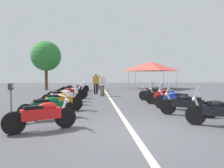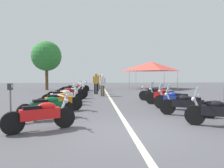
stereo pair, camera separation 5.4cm
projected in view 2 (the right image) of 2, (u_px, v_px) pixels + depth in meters
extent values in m
plane|color=#4C4C51|center=(131.00, 132.00, 5.90)|extent=(80.00, 80.00, 0.00)
cube|color=beige|center=(111.00, 100.00, 13.62)|extent=(29.62, 0.16, 0.01)
cylinder|color=black|center=(65.00, 118.00, 6.38)|extent=(0.40, 0.61, 0.61)
cylinder|color=black|center=(12.00, 123.00, 5.64)|extent=(0.40, 0.61, 0.61)
cube|color=red|center=(40.00, 114.00, 6.00)|extent=(0.74, 1.09, 0.30)
ellipsoid|color=red|center=(46.00, 106.00, 6.09)|extent=(0.47, 0.58, 0.22)
cube|color=black|center=(32.00, 108.00, 5.88)|extent=(0.45, 0.55, 0.12)
cylinder|color=silver|center=(63.00, 108.00, 6.33)|extent=(0.19, 0.29, 0.58)
cylinder|color=silver|center=(61.00, 96.00, 6.30)|extent=(0.57, 0.32, 0.04)
sphere|color=silver|center=(66.00, 101.00, 6.38)|extent=(0.14, 0.14, 0.14)
cylinder|color=silver|center=(23.00, 124.00, 5.94)|extent=(0.32, 0.53, 0.08)
cylinder|color=black|center=(66.00, 109.00, 7.98)|extent=(0.41, 0.60, 0.60)
cylinder|color=black|center=(25.00, 113.00, 7.21)|extent=(0.41, 0.60, 0.60)
cube|color=#0C592D|center=(47.00, 106.00, 7.59)|extent=(0.76, 1.09, 0.30)
ellipsoid|color=#0C592D|center=(52.00, 100.00, 7.68)|extent=(0.48, 0.58, 0.22)
cube|color=black|center=(40.00, 101.00, 7.47)|extent=(0.46, 0.55, 0.12)
cylinder|color=silver|center=(64.00, 101.00, 7.94)|extent=(0.20, 0.29, 0.58)
cylinder|color=silver|center=(63.00, 92.00, 7.90)|extent=(0.57, 0.33, 0.04)
sphere|color=silver|center=(67.00, 96.00, 7.99)|extent=(0.14, 0.14, 0.14)
cylinder|color=silver|center=(33.00, 114.00, 7.52)|extent=(0.33, 0.52, 0.08)
cylinder|color=black|center=(75.00, 103.00, 9.59)|extent=(0.34, 0.62, 0.61)
cylinder|color=black|center=(41.00, 105.00, 8.97)|extent=(0.34, 0.62, 0.61)
cube|color=orange|center=(59.00, 100.00, 9.27)|extent=(0.65, 1.16, 0.30)
ellipsoid|color=orange|center=(63.00, 96.00, 9.34)|extent=(0.42, 0.58, 0.22)
cube|color=black|center=(53.00, 96.00, 9.17)|extent=(0.41, 0.54, 0.12)
cylinder|color=silver|center=(74.00, 97.00, 9.55)|extent=(0.17, 0.30, 0.58)
cylinder|color=silver|center=(73.00, 89.00, 9.52)|extent=(0.60, 0.25, 0.04)
sphere|color=silver|center=(76.00, 92.00, 9.59)|extent=(0.14, 0.14, 0.14)
cylinder|color=silver|center=(47.00, 107.00, 9.26)|extent=(0.27, 0.54, 0.08)
cube|color=silver|center=(75.00, 87.00, 9.55)|extent=(0.38, 0.24, 0.32)
cylinder|color=black|center=(76.00, 99.00, 11.38)|extent=(0.37, 0.63, 0.63)
cylinder|color=black|center=(47.00, 100.00, 10.71)|extent=(0.37, 0.63, 0.63)
cube|color=white|center=(62.00, 96.00, 11.04)|extent=(0.69, 1.14, 0.30)
ellipsoid|color=white|center=(65.00, 92.00, 11.11)|extent=(0.44, 0.58, 0.22)
cube|color=black|center=(58.00, 93.00, 10.93)|extent=(0.42, 0.54, 0.12)
cylinder|color=silver|center=(75.00, 93.00, 11.34)|extent=(0.18, 0.29, 0.58)
cylinder|color=silver|center=(74.00, 87.00, 11.30)|extent=(0.59, 0.27, 0.04)
sphere|color=silver|center=(77.00, 90.00, 11.38)|extent=(0.14, 0.14, 0.14)
cylinder|color=silver|center=(53.00, 102.00, 11.01)|extent=(0.28, 0.54, 0.08)
cylinder|color=black|center=(78.00, 96.00, 12.77)|extent=(0.33, 0.66, 0.65)
cylinder|color=black|center=(52.00, 97.00, 12.19)|extent=(0.33, 0.66, 0.65)
cube|color=maroon|center=(65.00, 94.00, 12.47)|extent=(0.62, 1.19, 0.30)
ellipsoid|color=maroon|center=(68.00, 90.00, 12.53)|extent=(0.41, 0.57, 0.22)
cube|color=black|center=(61.00, 91.00, 12.38)|extent=(0.39, 0.54, 0.12)
cylinder|color=silver|center=(77.00, 91.00, 12.73)|extent=(0.16, 0.30, 0.58)
cylinder|color=silver|center=(76.00, 85.00, 12.70)|extent=(0.60, 0.23, 0.04)
sphere|color=silver|center=(79.00, 88.00, 12.77)|extent=(0.14, 0.14, 0.14)
cylinder|color=silver|center=(57.00, 98.00, 12.48)|extent=(0.24, 0.55, 0.08)
cylinder|color=black|center=(83.00, 94.00, 14.47)|extent=(0.37, 0.66, 0.66)
cylinder|color=black|center=(61.00, 95.00, 13.81)|extent=(0.37, 0.66, 0.66)
cube|color=black|center=(72.00, 91.00, 14.14)|extent=(0.68, 1.17, 0.30)
ellipsoid|color=black|center=(75.00, 88.00, 14.21)|extent=(0.43, 0.58, 0.22)
cube|color=black|center=(69.00, 89.00, 14.03)|extent=(0.42, 0.54, 0.12)
cylinder|color=silver|center=(82.00, 89.00, 14.44)|extent=(0.17, 0.30, 0.58)
cylinder|color=silver|center=(81.00, 84.00, 14.40)|extent=(0.59, 0.27, 0.04)
sphere|color=silver|center=(84.00, 86.00, 14.48)|extent=(0.14, 0.14, 0.14)
cylinder|color=silver|center=(65.00, 96.00, 14.11)|extent=(0.28, 0.54, 0.08)
cylinder|color=black|center=(81.00, 92.00, 16.36)|extent=(0.44, 0.65, 0.66)
cylinder|color=black|center=(62.00, 92.00, 15.57)|extent=(0.44, 0.65, 0.66)
cube|color=black|center=(72.00, 90.00, 15.96)|extent=(0.77, 1.11, 0.30)
ellipsoid|color=black|center=(74.00, 87.00, 16.04)|extent=(0.48, 0.58, 0.22)
cube|color=black|center=(69.00, 87.00, 15.83)|extent=(0.46, 0.55, 0.12)
cylinder|color=silver|center=(80.00, 88.00, 16.31)|extent=(0.20, 0.29, 0.58)
cylinder|color=silver|center=(79.00, 83.00, 16.28)|extent=(0.56, 0.33, 0.04)
sphere|color=silver|center=(81.00, 85.00, 16.36)|extent=(0.14, 0.14, 0.14)
cylinder|color=silver|center=(65.00, 93.00, 15.88)|extent=(0.33, 0.52, 0.08)
cube|color=silver|center=(80.00, 82.00, 16.32)|extent=(0.37, 0.28, 0.32)
cylinder|color=black|center=(83.00, 90.00, 17.80)|extent=(0.32, 0.67, 0.65)
cylinder|color=black|center=(64.00, 91.00, 17.25)|extent=(0.32, 0.67, 0.65)
cube|color=red|center=(74.00, 88.00, 17.52)|extent=(0.61, 1.20, 0.30)
ellipsoid|color=red|center=(76.00, 86.00, 17.58)|extent=(0.40, 0.57, 0.22)
cube|color=black|center=(71.00, 86.00, 17.43)|extent=(0.39, 0.53, 0.12)
cylinder|color=silver|center=(82.00, 87.00, 17.77)|extent=(0.15, 0.30, 0.58)
cylinder|color=silver|center=(82.00, 82.00, 17.74)|extent=(0.61, 0.22, 0.04)
sphere|color=silver|center=(84.00, 84.00, 17.80)|extent=(0.14, 0.14, 0.14)
cylinder|color=silver|center=(68.00, 92.00, 17.53)|extent=(0.24, 0.55, 0.08)
cylinder|color=black|center=(86.00, 89.00, 19.63)|extent=(0.45, 0.66, 0.67)
cylinder|color=black|center=(71.00, 89.00, 18.86)|extent=(0.45, 0.66, 0.67)
cube|color=white|center=(79.00, 87.00, 19.24)|extent=(0.76, 1.07, 0.30)
ellipsoid|color=white|center=(81.00, 85.00, 19.33)|extent=(0.48, 0.58, 0.22)
cube|color=black|center=(76.00, 85.00, 19.11)|extent=(0.46, 0.55, 0.12)
cylinder|color=silver|center=(85.00, 86.00, 19.59)|extent=(0.20, 0.29, 0.58)
cylinder|color=silver|center=(85.00, 82.00, 19.55)|extent=(0.56, 0.34, 0.04)
sphere|color=silver|center=(86.00, 83.00, 19.64)|extent=(0.14, 0.14, 0.14)
cylinder|color=silver|center=(74.00, 90.00, 19.17)|extent=(0.34, 0.52, 0.08)
cube|color=silver|center=(86.00, 81.00, 19.59)|extent=(0.37, 0.28, 0.32)
cylinder|color=black|center=(195.00, 115.00, 6.73)|extent=(0.45, 0.61, 0.63)
cube|color=black|center=(222.00, 111.00, 6.39)|extent=(0.83, 1.12, 0.30)
ellipsoid|color=black|center=(215.00, 104.00, 6.46)|extent=(0.49, 0.58, 0.22)
cylinder|color=silver|center=(197.00, 106.00, 6.69)|extent=(0.21, 0.28, 0.58)
cylinder|color=silver|center=(199.00, 94.00, 6.66)|extent=(0.55, 0.36, 0.04)
sphere|color=silver|center=(194.00, 99.00, 6.73)|extent=(0.14, 0.14, 0.14)
cube|color=silver|center=(196.00, 92.00, 6.69)|extent=(0.37, 0.29, 0.32)
cylinder|color=black|center=(168.00, 107.00, 8.51)|extent=(0.44, 0.61, 0.62)
cylinder|color=black|center=(210.00, 110.00, 7.84)|extent=(0.44, 0.61, 0.62)
cube|color=black|center=(188.00, 103.00, 8.17)|extent=(0.83, 1.14, 0.30)
ellipsoid|color=black|center=(183.00, 98.00, 8.24)|extent=(0.49, 0.58, 0.22)
cube|color=black|center=(194.00, 99.00, 8.07)|extent=(0.47, 0.55, 0.12)
cylinder|color=silver|center=(169.00, 99.00, 8.48)|extent=(0.21, 0.29, 0.58)
cylinder|color=silver|center=(170.00, 90.00, 8.44)|extent=(0.55, 0.35, 0.04)
sphere|color=silver|center=(166.00, 94.00, 8.52)|extent=(0.14, 0.14, 0.14)
cylinder|color=silver|center=(200.00, 112.00, 7.82)|extent=(0.35, 0.51, 0.08)
cube|color=silver|center=(168.00, 89.00, 8.48)|extent=(0.37, 0.29, 0.32)
cylinder|color=black|center=(161.00, 102.00, 10.09)|extent=(0.53, 0.58, 0.65)
cylinder|color=black|center=(194.00, 104.00, 9.20)|extent=(0.53, 0.58, 0.65)
cube|color=navy|center=(177.00, 99.00, 9.64)|extent=(0.96, 1.06, 0.30)
ellipsoid|color=navy|center=(173.00, 94.00, 9.74)|extent=(0.53, 0.56, 0.22)
cube|color=black|center=(182.00, 95.00, 9.50)|extent=(0.51, 0.53, 0.12)
cylinder|color=silver|center=(162.00, 95.00, 10.05)|extent=(0.24, 0.27, 0.58)
cylinder|color=silver|center=(163.00, 88.00, 10.01)|extent=(0.50, 0.43, 0.04)
sphere|color=silver|center=(160.00, 91.00, 10.10)|extent=(0.14, 0.14, 0.14)
cylinder|color=silver|center=(186.00, 106.00, 9.24)|extent=(0.42, 0.47, 0.08)
cube|color=silver|center=(161.00, 86.00, 10.05)|extent=(0.35, 0.33, 0.32)
cylinder|color=black|center=(151.00, 98.00, 11.61)|extent=(0.49, 0.62, 0.66)
cylinder|color=black|center=(179.00, 100.00, 10.86)|extent=(0.49, 0.62, 0.66)
cube|color=red|center=(165.00, 96.00, 11.23)|extent=(0.87, 1.07, 0.30)
ellipsoid|color=red|center=(161.00, 92.00, 11.31)|extent=(0.51, 0.57, 0.22)
cube|color=black|center=(169.00, 92.00, 11.11)|extent=(0.49, 0.54, 0.12)
cylinder|color=silver|center=(153.00, 93.00, 11.57)|extent=(0.22, 0.28, 0.58)
cylinder|color=silver|center=(153.00, 86.00, 11.53)|extent=(0.53, 0.39, 0.04)
sphere|color=silver|center=(151.00, 89.00, 11.62)|extent=(0.14, 0.14, 0.14)
cylinder|color=silver|center=(172.00, 102.00, 10.86)|extent=(0.38, 0.50, 0.08)
cube|color=silver|center=(152.00, 85.00, 11.57)|extent=(0.36, 0.31, 0.32)
cylinder|color=black|center=(144.00, 95.00, 13.41)|extent=(0.50, 0.56, 0.61)
cylinder|color=black|center=(165.00, 97.00, 12.60)|extent=(0.50, 0.56, 0.61)
cube|color=black|center=(154.00, 93.00, 13.00)|extent=(0.89, 1.00, 0.30)
ellipsoid|color=black|center=(152.00, 90.00, 13.09)|extent=(0.53, 0.57, 0.22)
cube|color=black|center=(158.00, 90.00, 12.86)|extent=(0.51, 0.54, 0.12)
cylinder|color=silver|center=(145.00, 91.00, 13.36)|extent=(0.24, 0.27, 0.58)
cylinder|color=silver|center=(145.00, 85.00, 13.32)|extent=(0.51, 0.42, 0.04)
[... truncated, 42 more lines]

